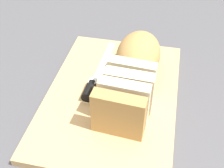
# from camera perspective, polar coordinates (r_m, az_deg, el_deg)

# --- Properties ---
(ground_plane) EXTENTS (3.00, 3.00, 0.00)m
(ground_plane) POSITION_cam_1_polar(r_m,az_deg,el_deg) (0.69, 0.00, -2.96)
(ground_plane) COLOR #4C4C51
(cutting_board) EXTENTS (0.44, 0.31, 0.02)m
(cutting_board) POSITION_cam_1_polar(r_m,az_deg,el_deg) (0.69, 0.00, -2.42)
(cutting_board) COLOR tan
(cutting_board) RESTS_ON ground_plane
(bread_loaf) EXTENTS (0.31, 0.12, 0.10)m
(bread_loaf) POSITION_cam_1_polar(r_m,az_deg,el_deg) (0.67, 4.33, 2.71)
(bread_loaf) COLOR tan
(bread_loaf) RESTS_ON cutting_board
(bread_knife) EXTENTS (0.24, 0.03, 0.03)m
(bread_knife) POSITION_cam_1_polar(r_m,az_deg,el_deg) (0.69, -3.83, 0.03)
(bread_knife) COLOR silver
(bread_knife) RESTS_ON cutting_board
(crumb_near_knife) EXTENTS (0.01, 0.01, 0.01)m
(crumb_near_knife) POSITION_cam_1_polar(r_m,az_deg,el_deg) (0.63, -0.10, -5.76)
(crumb_near_knife) COLOR #A8753D
(crumb_near_knife) RESTS_ON cutting_board
(crumb_near_loaf) EXTENTS (0.01, 0.01, 0.01)m
(crumb_near_loaf) POSITION_cam_1_polar(r_m,az_deg,el_deg) (0.66, 2.56, -2.82)
(crumb_near_loaf) COLOR #A8753D
(crumb_near_loaf) RESTS_ON cutting_board
(crumb_stray_left) EXTENTS (0.01, 0.01, 0.01)m
(crumb_stray_left) POSITION_cam_1_polar(r_m,az_deg,el_deg) (0.67, -0.85, -2.34)
(crumb_stray_left) COLOR #A8753D
(crumb_stray_left) RESTS_ON cutting_board
(crumb_stray_right) EXTENTS (0.00, 0.00, 0.00)m
(crumb_stray_right) POSITION_cam_1_polar(r_m,az_deg,el_deg) (0.64, 0.19, -5.58)
(crumb_stray_right) COLOR #A8753D
(crumb_stray_right) RESTS_ON cutting_board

